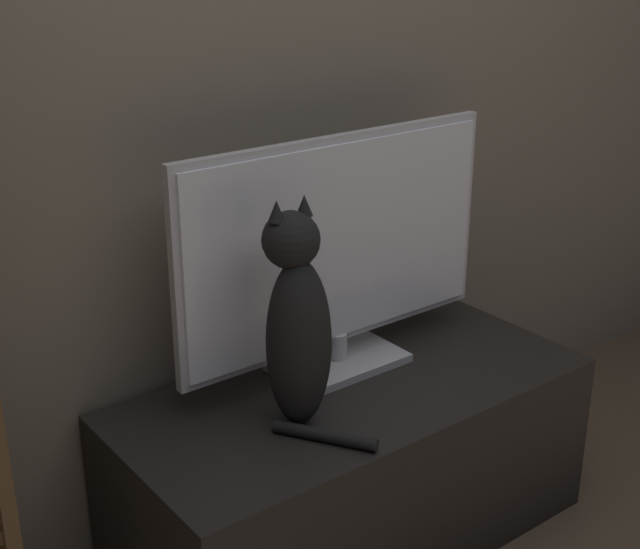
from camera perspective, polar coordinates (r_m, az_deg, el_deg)
The scene contains 3 objects.
tv_stand at distance 2.26m, azimuth 2.01°, elevation -11.97°, with size 1.15×0.54×0.43m.
tv at distance 2.12m, azimuth 1.17°, elevation 1.44°, with size 0.88×0.20×0.58m.
cat at distance 1.90m, azimuth -1.49°, elevation -3.29°, with size 0.15×0.29×0.51m.
Camera 1 is at (-1.21, -0.53, 1.47)m, focal length 50.00 mm.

